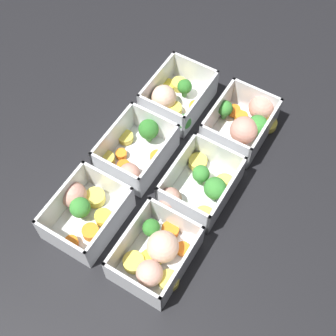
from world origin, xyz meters
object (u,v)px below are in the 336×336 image
Objects in this scene: container_near_right at (84,210)px; container_far_right at (156,254)px; container_near_center at (136,152)px; container_near_left at (174,99)px; container_far_left at (246,122)px; container_far_center at (199,187)px.

container_far_right is at bearing 88.26° from container_near_right.
container_near_center is 0.14m from container_near_right.
container_near_left and container_far_right have the same top height.
container_near_left is at bearing 178.69° from container_near_right.
container_near_center is at bearing 1.57° from container_near_left.
container_near_right is 0.33m from container_far_left.
container_far_left is 0.16m from container_far_center.
container_far_left is (-0.02, 0.14, 0.00)m from container_near_left.
container_far_left is at bearing 178.67° from container_far_right.
container_near_right is at bearing -1.31° from container_near_left.
container_near_left and container_near_center have the same top height.
container_near_right is 0.20m from container_far_center.
container_near_left and container_near_right have the same top height.
container_far_left is at bearing 138.65° from container_near_center.
container_near_center is at bearing -92.01° from container_far_center.
container_far_right is at bearing 42.67° from container_near_center.
container_far_left is 1.02× the size of container_far_center.
container_far_left is at bearing 97.91° from container_near_left.
container_far_center and container_far_right have the same top height.
container_far_center is at bearing 87.99° from container_near_center.
container_near_right is (0.14, -0.01, 0.00)m from container_near_center.
container_near_right and container_far_right have the same top height.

